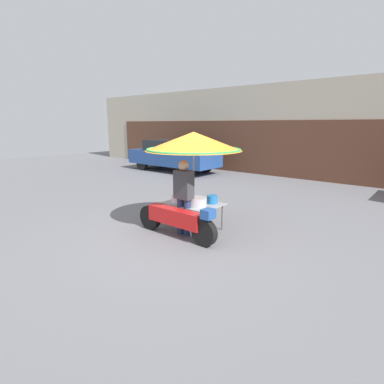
# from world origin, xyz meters

# --- Properties ---
(ground_plane) EXTENTS (36.00, 36.00, 0.00)m
(ground_plane) POSITION_xyz_m (0.00, 0.00, 0.00)
(ground_plane) COLOR slate
(shopfront_building) EXTENTS (28.00, 2.06, 3.94)m
(shopfront_building) POSITION_xyz_m (0.00, 9.30, 1.96)
(shopfront_building) COLOR #B2A893
(shopfront_building) RESTS_ON ground
(vendor_motorcycle_cart) EXTENTS (2.00, 2.00, 2.09)m
(vendor_motorcycle_cart) POSITION_xyz_m (-0.11, 0.66, 1.66)
(vendor_motorcycle_cart) COLOR black
(vendor_motorcycle_cart) RESTS_ON ground
(vendor_person) EXTENTS (0.38, 0.22, 1.55)m
(vendor_person) POSITION_xyz_m (-0.07, 0.34, 0.86)
(vendor_person) COLOR navy
(vendor_person) RESTS_ON ground
(parked_car) EXTENTS (4.64, 1.69, 1.49)m
(parked_car) POSITION_xyz_m (-6.17, 6.44, 0.78)
(parked_car) COLOR black
(parked_car) RESTS_ON ground
(potted_plant) EXTENTS (0.65, 0.65, 0.88)m
(potted_plant) POSITION_xyz_m (-9.36, 7.88, 0.50)
(potted_plant) COLOR brown
(potted_plant) RESTS_ON ground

